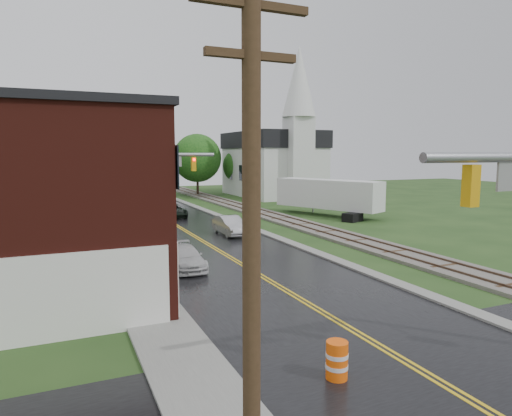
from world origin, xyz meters
TOP-DOWN VIEW (x-y plane):
  - main_road at (0.00, 30.00)m, footprint 10.00×90.00m
  - cross_road at (0.00, 2.00)m, footprint 60.00×9.00m
  - curb_right at (5.40, 35.00)m, footprint 0.80×70.00m
  - sidewalk_left at (-6.20, 25.00)m, footprint 2.40×50.00m
  - yellow_house at (-11.00, 26.00)m, footprint 8.00×7.00m
  - darkred_building at (-10.00, 35.00)m, footprint 7.00×6.00m
  - church at (20.00, 53.74)m, footprint 10.40×18.40m
  - railroad at (10.00, 35.00)m, footprint 3.20×80.00m
  - traffic_signal_far at (-3.47, 27.00)m, footprint 7.34×0.43m
  - utility_pole_a at (-6.80, 0.00)m, footprint 1.80×0.28m
  - utility_pole_b at (-6.80, 22.00)m, footprint 1.80×0.28m
  - utility_pole_c at (-6.80, 44.00)m, footprint 1.80×0.28m
  - tree_left_c at (-13.85, 39.90)m, footprint 6.00×6.00m
  - tree_left_e at (-8.85, 45.90)m, footprint 6.40×6.40m
  - suv_dark at (0.80, 37.73)m, footprint 2.40×4.95m
  - sedan_silver at (2.71, 26.53)m, footprint 1.60×4.44m
  - pickup_white at (-3.20, 17.73)m, footprint 1.82×4.28m
  - semi_trailer at (15.60, 32.76)m, footprint 6.74×11.49m
  - construction_barrel at (-2.50, 4.00)m, footprint 0.63×0.63m

SIDE VIEW (x-z plane):
  - main_road at x=0.00m, z-range -0.01..0.01m
  - cross_road at x=0.00m, z-range -0.01..0.01m
  - curb_right at x=5.40m, z-range -0.06..0.06m
  - sidewalk_left at x=-6.20m, z-range -0.06..0.06m
  - railroad at x=10.00m, z-range -0.04..0.26m
  - construction_barrel at x=-2.50m, z-range 0.00..1.09m
  - pickup_white at x=-3.20m, z-range 0.00..1.23m
  - suv_dark at x=0.80m, z-range 0.00..1.36m
  - sedan_silver at x=2.71m, z-range 0.00..1.45m
  - semi_trailer at x=15.60m, z-range 0.36..4.02m
  - darkred_building at x=-10.00m, z-range 0.00..4.40m
  - yellow_house at x=-11.00m, z-range 0.00..6.40m
  - tree_left_c at x=-13.85m, z-range 0.69..8.34m
  - utility_pole_a at x=-6.80m, z-range 0.22..9.22m
  - utility_pole_b at x=-6.80m, z-range 0.22..9.22m
  - utility_pole_c at x=-6.80m, z-range 0.22..9.22m
  - tree_left_e at x=-8.85m, z-range 0.73..8.89m
  - traffic_signal_far at x=-3.47m, z-range 1.37..8.57m
  - church at x=20.00m, z-range -4.17..15.83m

